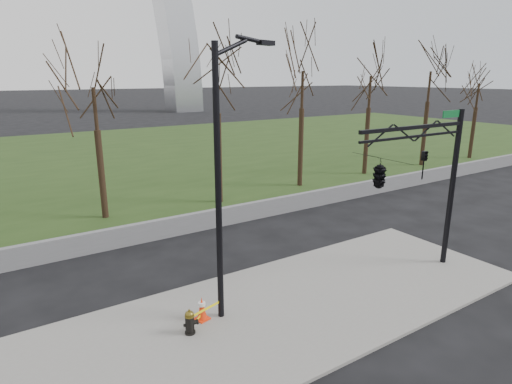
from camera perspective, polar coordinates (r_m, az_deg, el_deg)
ground at (r=13.74m, az=2.42°, el=-15.98°), size 500.00×500.00×0.00m
sidewalk at (r=13.72m, az=2.42°, el=-15.80°), size 18.00×6.00×0.10m
grass_strip at (r=40.75m, az=-22.84°, el=4.03°), size 120.00×40.00×0.06m
guardrail at (r=19.98m, az=-10.99°, el=-4.54°), size 60.00×0.30×0.90m
tree_row at (r=24.47m, az=-5.56°, el=7.88°), size 54.66×4.00×8.02m
fire_hydrant at (r=12.63m, az=-8.82°, el=-16.87°), size 0.47×0.30×0.75m
traffic_cone at (r=13.19m, az=-7.26°, el=-15.21°), size 0.45×0.45×0.73m
street_light at (r=11.93m, az=-4.36°, el=3.47°), size 2.34×0.79×8.21m
traffic_signal_mast at (r=14.69m, az=18.24°, el=2.80°), size 5.10×2.49×6.00m
caution_tape at (r=12.93m, az=-7.23°, el=-15.85°), size 1.18×0.46×0.39m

